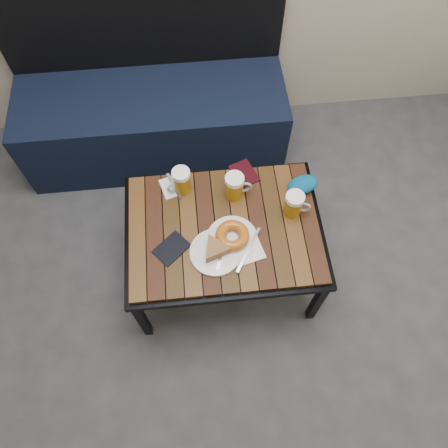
{
  "coord_description": "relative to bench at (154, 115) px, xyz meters",
  "views": [
    {
      "loc": [
        0.03,
        0.09,
        2.09
      ],
      "look_at": [
        0.12,
        0.93,
        0.5
      ],
      "focal_mm": 35.0,
      "sensor_mm": 36.0,
      "label": 1
    }
  ],
  "objects": [
    {
      "name": "room_shell",
      "position": [
        0.18,
        -1.26,
        1.48
      ],
      "size": [
        4.0,
        4.0,
        4.0
      ],
      "color": "gray",
      "rests_on": "ground"
    },
    {
      "name": "bench",
      "position": [
        0.0,
        0.0,
        0.0
      ],
      "size": [
        1.4,
        0.5,
        0.95
      ],
      "color": "black",
      "rests_on": "ground"
    },
    {
      "name": "cafe_table",
      "position": [
        0.3,
        -0.83,
        0.16
      ],
      "size": [
        0.84,
        0.62,
        0.47
      ],
      "color": "black",
      "rests_on": "ground"
    },
    {
      "name": "beer_mug_left",
      "position": [
        0.14,
        -0.62,
        0.26
      ],
      "size": [
        0.12,
        0.1,
        0.12
      ],
      "rotation": [
        0.0,
        0.0,
        3.64
      ],
      "color": "#9A6A0C",
      "rests_on": "cafe_table"
    },
    {
      "name": "beer_mug_centre",
      "position": [
        0.36,
        -0.68,
        0.26
      ],
      "size": [
        0.12,
        0.08,
        0.13
      ],
      "rotation": [
        0.0,
        0.0,
        -0.02
      ],
      "color": "#9A6A0C",
      "rests_on": "cafe_table"
    },
    {
      "name": "beer_mug_right",
      "position": [
        0.6,
        -0.79,
        0.26
      ],
      "size": [
        0.12,
        0.09,
        0.13
      ],
      "rotation": [
        0.0,
        0.0,
        -0.27
      ],
      "color": "#9A6A0C",
      "rests_on": "cafe_table"
    },
    {
      "name": "plate_pie",
      "position": [
        0.25,
        -0.95,
        0.22
      ],
      "size": [
        0.21,
        0.21,
        0.06
      ],
      "color": "white",
      "rests_on": "cafe_table"
    },
    {
      "name": "plate_bagel",
      "position": [
        0.33,
        -0.89,
        0.22
      ],
      "size": [
        0.23,
        0.26,
        0.06
      ],
      "color": "white",
      "rests_on": "cafe_table"
    },
    {
      "name": "napkin_left",
      "position": [
        0.1,
        -0.61,
        0.2
      ],
      "size": [
        0.13,
        0.14,
        0.01
      ],
      "rotation": [
        0.0,
        0.0,
        0.28
      ],
      "color": "white",
      "rests_on": "cafe_table"
    },
    {
      "name": "napkin_right",
      "position": [
        0.39,
        -0.96,
        0.2
      ],
      "size": [
        0.14,
        0.13,
        0.01
      ],
      "rotation": [
        0.0,
        0.0,
        0.24
      ],
      "color": "white",
      "rests_on": "cafe_table"
    },
    {
      "name": "passport_navy",
      "position": [
        0.08,
        -0.91,
        0.2
      ],
      "size": [
        0.17,
        0.16,
        0.01
      ],
      "primitive_type": "cube",
      "rotation": [
        0.0,
        0.0,
        -0.86
      ],
      "color": "black",
      "rests_on": "cafe_table"
    },
    {
      "name": "passport_burgundy",
      "position": [
        0.42,
        -0.57,
        0.2
      ],
      "size": [
        0.14,
        0.16,
        0.01
      ],
      "primitive_type": "cube",
      "rotation": [
        0.0,
        0.0,
        0.37
      ],
      "color": "black",
      "rests_on": "cafe_table"
    },
    {
      "name": "knit_pouch",
      "position": [
        0.66,
        -0.68,
        0.23
      ],
      "size": [
        0.16,
        0.13,
        0.06
      ],
      "primitive_type": "ellipsoid",
      "rotation": [
        0.0,
        0.0,
        0.3
      ],
      "color": "navy",
      "rests_on": "cafe_table"
    }
  ]
}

